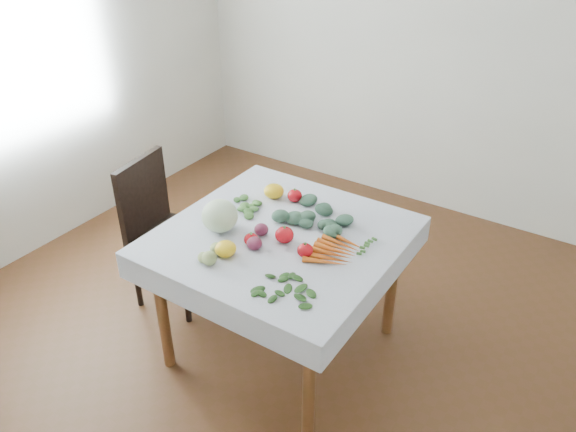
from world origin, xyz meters
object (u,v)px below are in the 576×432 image
(table, at_px, (281,251))
(cabbage, at_px, (220,216))
(carrot_bunch, at_px, (335,251))
(heirloom_back, at_px, (274,191))
(chair, at_px, (160,222))

(table, distance_m, cabbage, 0.36)
(table, bearing_deg, carrot_bunch, 0.04)
(heirloom_back, xyz_separation_m, carrot_bunch, (0.54, -0.29, -0.02))
(table, distance_m, carrot_bunch, 0.33)
(table, bearing_deg, cabbage, -154.43)
(heirloom_back, bearing_deg, cabbage, -94.89)
(chair, distance_m, cabbage, 0.69)
(chair, xyz_separation_m, carrot_bunch, (1.17, -0.01, 0.25))
(cabbage, relative_size, carrot_bunch, 0.63)
(table, relative_size, carrot_bunch, 3.48)
(chair, height_order, cabbage, cabbage)
(table, height_order, chair, chair)
(table, xyz_separation_m, cabbage, (-0.28, -0.13, 0.18))
(table, xyz_separation_m, chair, (-0.87, 0.01, -0.13))
(carrot_bunch, bearing_deg, table, -179.96)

